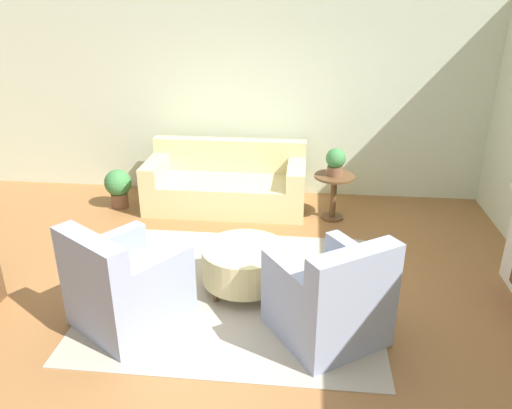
{
  "coord_description": "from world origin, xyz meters",
  "views": [
    {
      "loc": [
        0.67,
        -4.32,
        2.87
      ],
      "look_at": [
        0.15,
        0.55,
        0.75
      ],
      "focal_mm": 35.0,
      "sensor_mm": 36.0,
      "label": 1
    }
  ],
  "objects": [
    {
      "name": "potted_plant_floor",
      "position": [
        -1.96,
        1.99,
        0.32
      ],
      "size": [
        0.38,
        0.38,
        0.55
      ],
      "color": "brown",
      "rests_on": "ground_plane"
    },
    {
      "name": "wall_back",
      "position": [
        0.0,
        2.87,
        1.4
      ],
      "size": [
        9.61,
        0.12,
        2.8
      ],
      "color": "beige",
      "rests_on": "ground_plane"
    },
    {
      "name": "armchair_right",
      "position": [
        0.93,
        -0.63,
        0.38
      ],
      "size": [
        1.18,
        1.2,
        0.99
      ],
      "color": "#8E99B2",
      "rests_on": "rug"
    },
    {
      "name": "ground_plane",
      "position": [
        0.0,
        0.0,
        0.0
      ],
      "size": [
        16.0,
        16.0,
        0.0
      ],
      "primitive_type": "plane",
      "color": "#996638"
    },
    {
      "name": "armchair_left",
      "position": [
        -0.93,
        -0.63,
        0.38
      ],
      "size": [
        1.18,
        1.2,
        0.99
      ],
      "color": "#8E99B2",
      "rests_on": "rug"
    },
    {
      "name": "ottoman_table",
      "position": [
        0.08,
        0.06,
        0.31
      ],
      "size": [
        0.86,
        0.86,
        0.47
      ],
      "color": "beige",
      "rests_on": "rug"
    },
    {
      "name": "rug",
      "position": [
        0.0,
        0.0,
        0.01
      ],
      "size": [
        2.85,
        2.58,
        0.01
      ],
      "color": "#B2A893",
      "rests_on": "ground_plane"
    },
    {
      "name": "side_table",
      "position": [
        1.05,
        1.92,
        0.42
      ],
      "size": [
        0.53,
        0.53,
        0.62
      ],
      "color": "brown",
      "rests_on": "ground_plane"
    },
    {
      "name": "potted_plant_on_side_table",
      "position": [
        1.05,
        1.92,
        0.82
      ],
      "size": [
        0.26,
        0.26,
        0.37
      ],
      "color": "brown",
      "rests_on": "side_table"
    },
    {
      "name": "couch",
      "position": [
        -0.44,
        2.19,
        0.32
      ],
      "size": [
        2.21,
        0.97,
        0.89
      ],
      "color": "beige",
      "rests_on": "ground_plane"
    }
  ]
}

